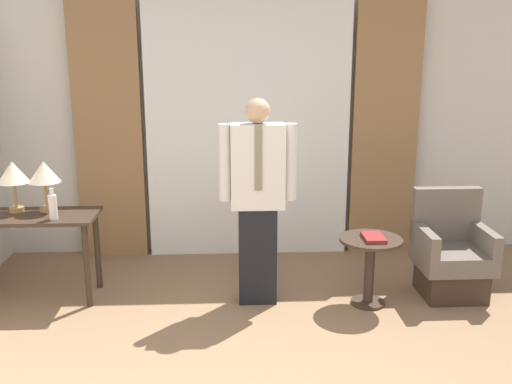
% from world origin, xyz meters
% --- Properties ---
extents(wall_back, '(10.00, 0.06, 2.70)m').
position_xyz_m(wall_back, '(0.00, 3.19, 1.35)').
color(wall_back, silver).
rests_on(wall_back, ground_plane).
extents(curtain_sheer_center, '(1.98, 0.06, 2.58)m').
position_xyz_m(curtain_sheer_center, '(0.00, 3.06, 1.29)').
color(curtain_sheer_center, white).
rests_on(curtain_sheer_center, ground_plane).
extents(curtain_drape_left, '(0.65, 0.06, 2.58)m').
position_xyz_m(curtain_drape_left, '(-1.35, 3.06, 1.29)').
color(curtain_drape_left, '#997047').
rests_on(curtain_drape_left, ground_plane).
extents(curtain_drape_right, '(0.65, 0.06, 2.58)m').
position_xyz_m(curtain_drape_right, '(1.35, 3.06, 1.29)').
color(curtain_drape_right, '#997047').
rests_on(curtain_drape_right, ground_plane).
extents(desk, '(1.09, 0.49, 0.73)m').
position_xyz_m(desk, '(-1.83, 2.05, 0.60)').
color(desk, '#38281E').
rests_on(desk, ground_plane).
extents(table_lamp_left, '(0.26, 0.26, 0.42)m').
position_xyz_m(table_lamp_left, '(-1.95, 2.15, 1.04)').
color(table_lamp_left, '#9E7F47').
rests_on(table_lamp_left, desk).
extents(table_lamp_right, '(0.26, 0.26, 0.42)m').
position_xyz_m(table_lamp_right, '(-1.70, 2.15, 1.04)').
color(table_lamp_right, '#9E7F47').
rests_on(table_lamp_right, desk).
extents(bottle_near_edge, '(0.07, 0.07, 0.25)m').
position_xyz_m(bottle_near_edge, '(-1.58, 1.92, 0.83)').
color(bottle_near_edge, silver).
rests_on(bottle_near_edge, desk).
extents(person, '(0.61, 0.20, 1.67)m').
position_xyz_m(person, '(0.03, 1.89, 0.91)').
color(person, black).
rests_on(person, ground_plane).
extents(armchair, '(0.58, 0.55, 0.89)m').
position_xyz_m(armchair, '(1.67, 1.96, 0.33)').
color(armchair, '#38281E').
rests_on(armchair, ground_plane).
extents(side_table, '(0.50, 0.50, 0.57)m').
position_xyz_m(side_table, '(0.93, 1.79, 0.38)').
color(side_table, '#38281E').
rests_on(side_table, ground_plane).
extents(book, '(0.16, 0.24, 0.03)m').
position_xyz_m(book, '(0.94, 1.77, 0.58)').
color(book, maroon).
rests_on(book, side_table).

